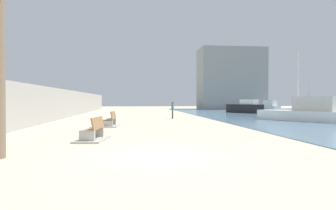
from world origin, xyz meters
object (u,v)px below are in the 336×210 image
at_px(boat_nearest, 245,108).
at_px(boat_outer, 267,106).
at_px(bench_near, 93,135).
at_px(bench_far, 110,123).
at_px(boat_distant, 306,112).
at_px(boat_far_left, 311,107).
at_px(person_walking, 173,109).

xyz_separation_m(boat_nearest, boat_outer, (8.35, 11.49, -0.08)).
height_order(bench_near, bench_far, same).
xyz_separation_m(boat_distant, boat_far_left, (8.23, 12.70, 0.09)).
xyz_separation_m(person_walking, boat_far_left, (18.21, 7.82, -0.05)).
relative_size(bench_near, boat_nearest, 0.44).
xyz_separation_m(boat_distant, boat_outer, (9.40, 27.50, -0.10)).
height_order(bench_near, boat_distant, boat_distant).
bearing_deg(boat_distant, boat_outer, 71.14).
relative_size(boat_distant, boat_far_left, 0.93).
xyz_separation_m(bench_near, bench_far, (0.15, 6.76, 0.00)).
bearing_deg(boat_far_left, boat_outer, 85.50).
xyz_separation_m(boat_nearest, boat_far_left, (7.18, -3.31, 0.11)).
xyz_separation_m(bench_near, boat_nearest, (16.17, 25.62, 0.50)).
height_order(bench_near, person_walking, person_walking).
relative_size(bench_near, person_walking, 1.43).
relative_size(bench_far, boat_outer, 0.41).
height_order(bench_far, boat_outer, boat_outer).
bearing_deg(boat_distant, boat_nearest, 86.25).
bearing_deg(boat_distant, boat_far_left, 57.05).
relative_size(bench_far, boat_distant, 0.31).
relative_size(bench_far, person_walking, 1.40).
bearing_deg(boat_distant, person_walking, 153.93).
bearing_deg(boat_nearest, bench_near, -122.26).
xyz_separation_m(bench_far, boat_far_left, (23.20, 15.55, 0.61)).
relative_size(bench_near, boat_outer, 0.42).
distance_m(bench_far, boat_far_left, 27.93).
bearing_deg(person_walking, bench_near, -109.53).
bearing_deg(boat_nearest, person_walking, -134.74).
distance_m(boat_nearest, boat_outer, 14.20).
xyz_separation_m(bench_near, boat_outer, (24.52, 37.11, 0.42)).
relative_size(person_walking, boat_nearest, 0.31).
height_order(boat_nearest, boat_outer, boat_nearest).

